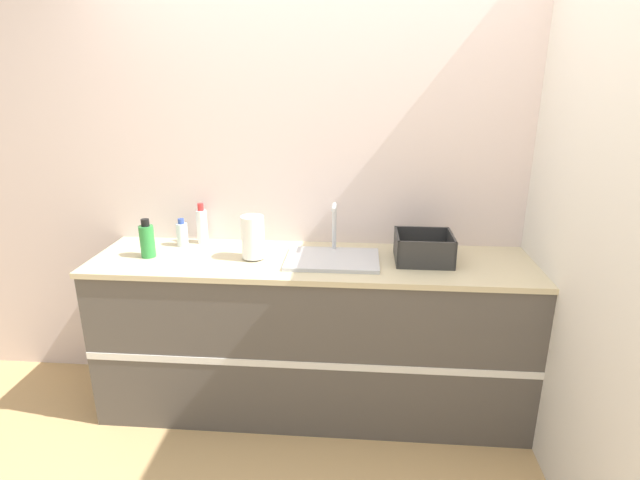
{
  "coord_description": "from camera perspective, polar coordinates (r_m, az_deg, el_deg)",
  "views": [
    {
      "loc": [
        0.25,
        -2.23,
        1.88
      ],
      "look_at": [
        0.04,
        0.27,
        1.05
      ],
      "focal_mm": 28.0,
      "sensor_mm": 36.0,
      "label": 1
    }
  ],
  "objects": [
    {
      "name": "ground_plane",
      "position": [
        2.93,
        -1.38,
        -21.55
      ],
      "size": [
        12.0,
        12.0,
        0.0
      ],
      "primitive_type": "plane",
      "color": "tan"
    },
    {
      "name": "bottle_white_spray",
      "position": [
        3.03,
        -13.34,
        1.62
      ],
      "size": [
        0.06,
        0.06,
        0.24
      ],
      "color": "white",
      "rests_on": "counter_cabinet"
    },
    {
      "name": "wall_right",
      "position": [
        2.77,
        25.18,
        4.51
      ],
      "size": [
        0.06,
        2.59,
        2.6
      ],
      "color": "silver",
      "rests_on": "ground_plane"
    },
    {
      "name": "dish_rack",
      "position": [
        2.73,
        11.73,
        -1.23
      ],
      "size": [
        0.3,
        0.27,
        0.15
      ],
      "color": "#2D2D2D",
      "rests_on": "counter_cabinet"
    },
    {
      "name": "paper_towel_roll",
      "position": [
        2.7,
        -7.67,
        0.3
      ],
      "size": [
        0.12,
        0.12,
        0.24
      ],
      "color": "#4C4C51",
      "rests_on": "counter_cabinet"
    },
    {
      "name": "wall_back",
      "position": [
        2.92,
        -0.31,
        6.91
      ],
      "size": [
        4.78,
        0.06,
        2.6
      ],
      "color": "silver",
      "rests_on": "ground_plane"
    },
    {
      "name": "sink",
      "position": [
        2.69,
        1.45,
        -1.97
      ],
      "size": [
        0.5,
        0.34,
        0.29
      ],
      "color": "silver",
      "rests_on": "counter_cabinet"
    },
    {
      "name": "bottle_green",
      "position": [
        2.88,
        -19.15,
        -0.03
      ],
      "size": [
        0.08,
        0.08,
        0.21
      ],
      "color": "#2D8C3D",
      "rests_on": "counter_cabinet"
    },
    {
      "name": "bottle_clear",
      "position": [
        3.01,
        -15.48,
        0.69
      ],
      "size": [
        0.06,
        0.06,
        0.16
      ],
      "color": "silver",
      "rests_on": "counter_cabinet"
    },
    {
      "name": "counter_cabinet",
      "position": [
        2.91,
        -0.84,
        -10.76
      ],
      "size": [
        2.41,
        0.61,
        0.93
      ],
      "color": "#514C47",
      "rests_on": "ground_plane"
    }
  ]
}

